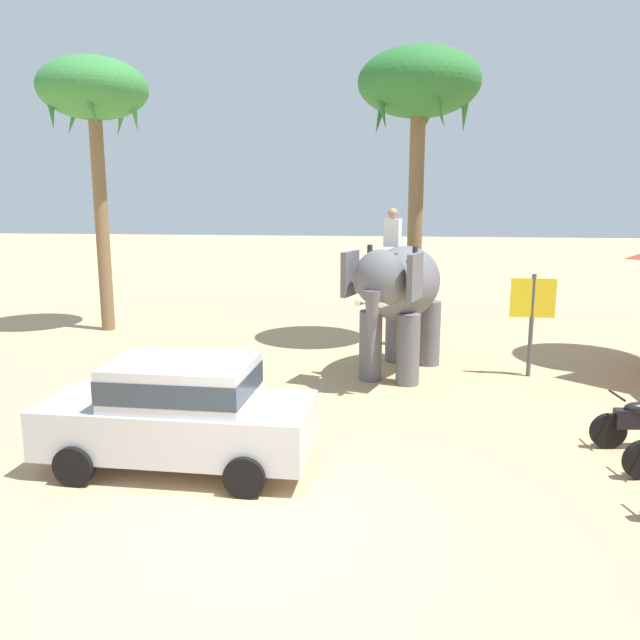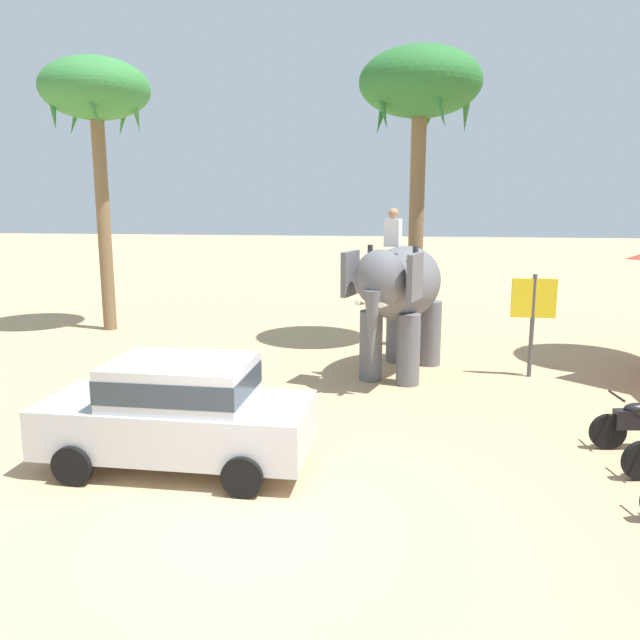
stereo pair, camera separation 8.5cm
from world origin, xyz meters
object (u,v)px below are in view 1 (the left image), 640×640
at_px(car_sedan_foreground, 180,410).
at_px(elephant_with_mahout, 399,291).
at_px(palm_tree_near_hut, 419,91).
at_px(signboard_yellow, 533,305).
at_px(palm_tree_left_of_road, 94,97).

height_order(car_sedan_foreground, elephant_with_mahout, elephant_with_mahout).
bearing_deg(palm_tree_near_hut, signboard_yellow, -46.06).
height_order(car_sedan_foreground, palm_tree_near_hut, palm_tree_near_hut).
height_order(palm_tree_left_of_road, signboard_yellow, palm_tree_left_of_road).
relative_size(elephant_with_mahout, palm_tree_left_of_road, 0.49).
relative_size(elephant_with_mahout, palm_tree_near_hut, 0.51).
distance_m(elephant_with_mahout, palm_tree_near_hut, 5.70).
xyz_separation_m(car_sedan_foreground, signboard_yellow, (6.33, 5.91, 0.76)).
bearing_deg(elephant_with_mahout, car_sedan_foreground, -120.14).
height_order(elephant_with_mahout, palm_tree_left_of_road, palm_tree_left_of_road).
relative_size(palm_tree_near_hut, signboard_yellow, 3.31).
relative_size(elephant_with_mahout, signboard_yellow, 1.67).
distance_m(palm_tree_left_of_road, signboard_yellow, 13.78).
bearing_deg(elephant_with_mahout, palm_tree_left_of_road, 155.96).
bearing_deg(palm_tree_left_of_road, car_sedan_foreground, -59.29).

